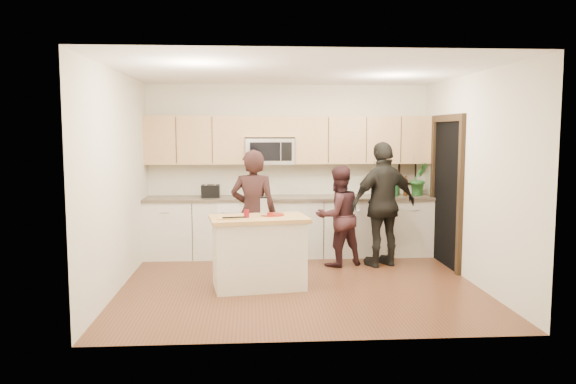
{
  "coord_description": "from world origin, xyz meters",
  "views": [
    {
      "loc": [
        -0.61,
        -7.04,
        1.95
      ],
      "look_at": [
        -0.12,
        0.35,
        1.16
      ],
      "focal_mm": 35.0,
      "sensor_mm": 36.0,
      "label": 1
    }
  ],
  "objects": [
    {
      "name": "bottle_cluster",
      "position": [
        1.67,
        1.69,
        1.11
      ],
      "size": [
        0.44,
        0.27,
        0.38
      ],
      "color": "#113316",
      "rests_on": "back_cabinetry"
    },
    {
      "name": "back_cabinetry",
      "position": [
        0.0,
        1.69,
        0.47
      ],
      "size": [
        4.5,
        0.66,
        0.94
      ],
      "color": "silver",
      "rests_on": "ground"
    },
    {
      "name": "tongs",
      "position": [
        -0.82,
        -0.33,
        0.93
      ],
      "size": [
        0.29,
        0.07,
        0.02
      ],
      "primitive_type": "cube",
      "rotation": [
        0.0,
        0.0,
        0.15
      ],
      "color": "black",
      "rests_on": "cutting_board"
    },
    {
      "name": "knife",
      "position": [
        -0.84,
        -0.34,
        0.92
      ],
      "size": [
        0.19,
        0.05,
        0.01
      ],
      "primitive_type": "cube",
      "rotation": [
        0.0,
        0.0,
        0.15
      ],
      "color": "silver",
      "rests_on": "cutting_board"
    },
    {
      "name": "cutting_board",
      "position": [
        -0.9,
        -0.28,
        0.91
      ],
      "size": [
        0.28,
        0.24,
        0.02
      ],
      "primitive_type": "cube",
      "rotation": [
        0.0,
        0.0,
        0.15
      ],
      "color": "tan",
      "rests_on": "island"
    },
    {
      "name": "drink_glass",
      "position": [
        -0.67,
        -0.19,
        0.95
      ],
      "size": [
        0.07,
        0.07,
        0.1
      ],
      "primitive_type": "cylinder",
      "color": "maroon",
      "rests_on": "island"
    },
    {
      "name": "orchid",
      "position": [
        2.07,
        1.72,
        1.21
      ],
      "size": [
        0.36,
        0.32,
        0.53
      ],
      "primitive_type": "imported",
      "rotation": [
        0.0,
        0.0,
        0.34
      ],
      "color": "#2B6B2B",
      "rests_on": "back_cabinetry"
    },
    {
      "name": "room_shell",
      "position": [
        0.0,
        0.0,
        1.73
      ],
      "size": [
        4.52,
        4.02,
        2.71
      ],
      "color": "beige",
      "rests_on": "ground"
    },
    {
      "name": "microwave",
      "position": [
        -0.31,
        1.8,
        1.65
      ],
      "size": [
        0.76,
        0.41,
        0.4
      ],
      "color": "silver",
      "rests_on": "ground"
    },
    {
      "name": "box_grater",
      "position": [
        -0.45,
        -0.09,
        1.03
      ],
      "size": [
        0.1,
        0.06,
        0.23
      ],
      "color": "silver",
      "rests_on": "red_plate"
    },
    {
      "name": "dish_towel",
      "position": [
        -0.95,
        1.5,
        0.8
      ],
      "size": [
        0.34,
        0.6,
        0.48
      ],
      "color": "white",
      "rests_on": "ground"
    },
    {
      "name": "upper_cabinetry",
      "position": [
        0.03,
        1.83,
        1.84
      ],
      "size": [
        4.5,
        0.33,
        0.75
      ],
      "color": "tan",
      "rests_on": "ground"
    },
    {
      "name": "island",
      "position": [
        -0.52,
        -0.13,
        0.45
      ],
      "size": [
        1.29,
        0.87,
        0.9
      ],
      "rotation": [
        0.0,
        0.0,
        0.15
      ],
      "color": "silver",
      "rests_on": "ground"
    },
    {
      "name": "woman_center",
      "position": [
        0.66,
        0.97,
        0.73
      ],
      "size": [
        0.87,
        0.79,
        1.46
      ],
      "primitive_type": "imported",
      "rotation": [
        0.0,
        0.0,
        3.53
      ],
      "color": "black",
      "rests_on": "ground"
    },
    {
      "name": "doorway",
      "position": [
        2.23,
        0.9,
        1.16
      ],
      "size": [
        0.06,
        1.25,
        2.2
      ],
      "color": "black",
      "rests_on": "ground"
    },
    {
      "name": "red_plate",
      "position": [
        -0.34,
        -0.01,
        0.91
      ],
      "size": [
        0.3,
        0.3,
        0.02
      ],
      "primitive_type": "cylinder",
      "color": "maroon",
      "rests_on": "island"
    },
    {
      "name": "woman_left",
      "position": [
        -0.58,
        0.53,
        0.86
      ],
      "size": [
        0.69,
        0.52,
        1.72
      ],
      "primitive_type": "imported",
      "rotation": [
        0.0,
        0.0,
        2.95
      ],
      "color": "black",
      "rests_on": "ground"
    },
    {
      "name": "floor",
      "position": [
        0.0,
        0.0,
        0.0
      ],
      "size": [
        4.5,
        4.5,
        0.0
      ],
      "primitive_type": "plane",
      "color": "brown",
      "rests_on": "ground"
    },
    {
      "name": "framed_picture",
      "position": [
        1.95,
        1.98,
        1.28
      ],
      "size": [
        0.3,
        0.03,
        0.38
      ],
      "color": "black",
      "rests_on": "ground"
    },
    {
      "name": "toaster",
      "position": [
        -1.24,
        1.67,
        1.04
      ],
      "size": [
        0.28,
        0.24,
        0.2
      ],
      "color": "black",
      "rests_on": "back_cabinetry"
    },
    {
      "name": "woman_right",
      "position": [
        1.31,
        0.91,
        0.91
      ],
      "size": [
        1.15,
        0.79,
        1.81
      ],
      "primitive_type": "imported",
      "rotation": [
        0.0,
        0.0,
        3.5
      ],
      "color": "black",
      "rests_on": "ground"
    }
  ]
}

